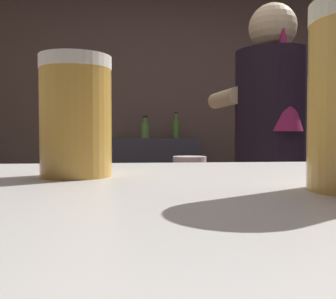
% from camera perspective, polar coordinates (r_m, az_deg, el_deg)
% --- Properties ---
extents(wall_back, '(5.20, 0.10, 2.70)m').
position_cam_1_polar(wall_back, '(3.62, 1.34, 6.29)').
color(wall_back, brown).
rests_on(wall_back, ground).
extents(prep_counter, '(2.10, 0.60, 0.90)m').
position_cam_1_polar(prep_counter, '(2.39, 14.12, -13.39)').
color(prep_counter, brown).
rests_on(prep_counter, ground).
extents(back_shelf, '(0.76, 0.36, 1.07)m').
position_cam_1_polar(back_shelf, '(3.36, -1.85, -7.38)').
color(back_shelf, '#38363F').
rests_on(back_shelf, ground).
extents(bartender, '(0.45, 0.53, 1.70)m').
position_cam_1_polar(bartender, '(1.83, 15.37, -1.20)').
color(bartender, '#232735').
rests_on(bartender, ground).
extents(mixing_bowl, '(0.20, 0.20, 0.06)m').
position_cam_1_polar(mixing_bowl, '(2.32, 3.26, -1.74)').
color(mixing_bowl, silver).
rests_on(mixing_bowl, prep_counter).
extents(chefs_knife, '(0.24, 0.06, 0.01)m').
position_cam_1_polar(chefs_knife, '(2.32, 18.25, -2.43)').
color(chefs_knife, silver).
rests_on(chefs_knife, prep_counter).
extents(pint_glass_far, '(0.08, 0.08, 0.13)m').
position_cam_1_polar(pint_glass_far, '(0.41, -13.68, 4.80)').
color(pint_glass_far, gold).
rests_on(pint_glass_far, bar_counter).
extents(bottle_vinegar, '(0.05, 0.05, 0.23)m').
position_cam_1_polar(bottle_vinegar, '(3.37, 1.21, 3.27)').
color(bottle_vinegar, '#508632').
rests_on(bottle_vinegar, back_shelf).
extents(bottle_hot_sauce, '(0.07, 0.07, 0.19)m').
position_cam_1_polar(bottle_hot_sauce, '(3.21, -3.46, 3.02)').
color(bottle_hot_sauce, '#52843C').
rests_on(bottle_hot_sauce, back_shelf).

